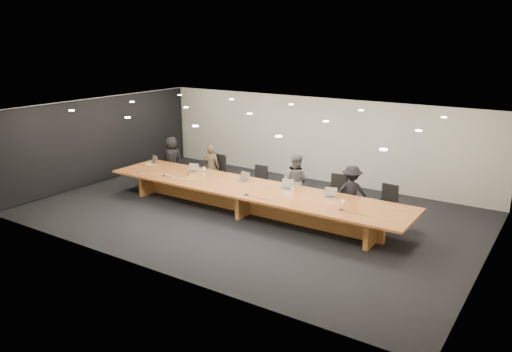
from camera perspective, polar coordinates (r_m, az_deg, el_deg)
The scene contains 29 objects.
ground at distance 13.86m, azimuth -0.69°, elevation -4.26°, with size 12.00×12.00×0.00m, color black.
back_wall at distance 16.82m, azimuth 6.98°, elevation 4.17°, with size 12.00×0.02×2.80m, color beige.
left_wall_panel at distance 17.41m, azimuth -17.16°, elevation 3.88°, with size 0.08×7.84×2.74m, color black.
conference_table at distance 13.69m, azimuth -0.69°, elevation -2.22°, with size 9.00×1.80×0.75m.
chair_far_left at distance 17.12m, azimuth -9.91°, elevation 1.32°, with size 0.56×0.56×1.09m, color black, non-canonical shape.
chair_left at distance 15.91m, azimuth -4.66°, elevation 0.47°, with size 0.57×0.57×1.13m, color black, non-canonical shape.
chair_mid_left at distance 14.95m, azimuth 0.22°, elevation -0.71°, with size 0.51×0.51×1.01m, color black, non-canonical shape.
chair_mid_right at distance 14.36m, azimuth 3.88°, elevation -1.23°, with size 0.57×0.57×1.11m, color black, non-canonical shape.
chair_right at distance 13.69m, azimuth 9.18°, elevation -2.20°, with size 0.58×0.58×1.14m, color black, non-canonical shape.
chair_far_right at distance 13.37m, azimuth 14.64°, elevation -3.18°, with size 0.53×0.53×1.05m, color black, non-canonical shape.
person_a at distance 16.95m, azimuth -9.56°, elevation 1.92°, with size 0.74×0.48×1.51m, color black.
person_b at distance 15.87m, azimuth -5.13°, elevation 1.02°, with size 0.53×0.35×1.45m, color #382D1E.
person_c at distance 14.14m, azimuth 4.55°, elevation -0.55°, with size 0.76×0.59×1.57m, color #4E4E50.
person_d at distance 13.50m, azimuth 10.84°, elevation -1.83°, with size 0.94×0.54×1.46m, color black.
laptop_a at distance 16.45m, azimuth -11.88°, elevation 1.83°, with size 0.33×0.24×0.26m, color tan, non-canonical shape.
laptop_b at distance 15.21m, azimuth -7.31°, elevation 0.91°, with size 0.32×0.24×0.26m, color tan, non-canonical shape.
laptop_c at distance 14.17m, azimuth -1.59°, elevation -0.07°, with size 0.33×0.24×0.26m, color tan, non-canonical shape.
laptop_d at distance 13.43m, azimuth 3.44°, elevation -0.97°, with size 0.34×0.25×0.27m, color #BAAD8E, non-canonical shape.
laptop_e at distance 12.87m, azimuth 8.48°, elevation -1.92°, with size 0.32×0.23×0.25m, color tan, non-canonical shape.
water_bottle at distance 14.83m, azimuth -5.95°, elevation 0.53°, with size 0.08×0.08×0.24m, color silver.
amber_mug at distance 14.93m, azimuth -7.78°, elevation 0.27°, with size 0.07×0.07×0.09m, color brown.
paper_cup_near at distance 13.31m, azimuth 4.21°, elevation -1.54°, with size 0.08×0.08×0.09m, color white.
paper_cup_far at distance 12.45m, azimuth 9.87°, elevation -2.96°, with size 0.08×0.08×0.10m, color white.
notepad at distance 16.42m, azimuth -12.10°, elevation 1.35°, with size 0.23×0.18×0.01m, color white.
lime_gadget at distance 16.41m, azimuth -12.08°, elevation 1.41°, with size 0.17×0.10×0.03m, color #50D137.
av_box at distance 15.46m, azimuth -13.05°, elevation 0.43°, with size 0.20×0.15×0.03m, color silver.
mic_left at distance 14.99m, azimuth -10.45°, elevation 0.10°, with size 0.12×0.12×0.03m, color black.
mic_center at distance 12.97m, azimuth -1.11°, elevation -2.11°, with size 0.14×0.14×0.03m, color black.
mic_right at distance 12.04m, azimuth 9.70°, elevation -3.79°, with size 0.11×0.11×0.03m, color black.
Camera 1 is at (7.31, -10.77, 4.75)m, focal length 35.00 mm.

